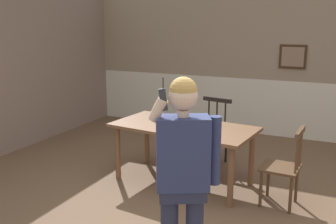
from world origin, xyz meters
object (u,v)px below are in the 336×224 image
at_px(dining_table, 183,132).
at_px(person_figure, 183,169).
at_px(chair_by_doorway, 284,167).
at_px(chair_near_window, 211,132).

distance_m(dining_table, person_figure, 1.97).
height_order(dining_table, chair_by_doorway, chair_by_doorway).
distance_m(chair_near_window, chair_by_doorway, 1.52).
relative_size(dining_table, chair_by_doorway, 2.05).
bearing_deg(person_figure, chair_near_window, -103.68).
bearing_deg(chair_near_window, chair_by_doorway, 151.84).
bearing_deg(dining_table, chair_by_doorway, -5.94).
distance_m(chair_near_window, person_figure, 2.75).
distance_m(dining_table, chair_near_window, 0.86).
xyz_separation_m(chair_near_window, chair_by_doorway, (1.18, -0.96, -0.01)).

